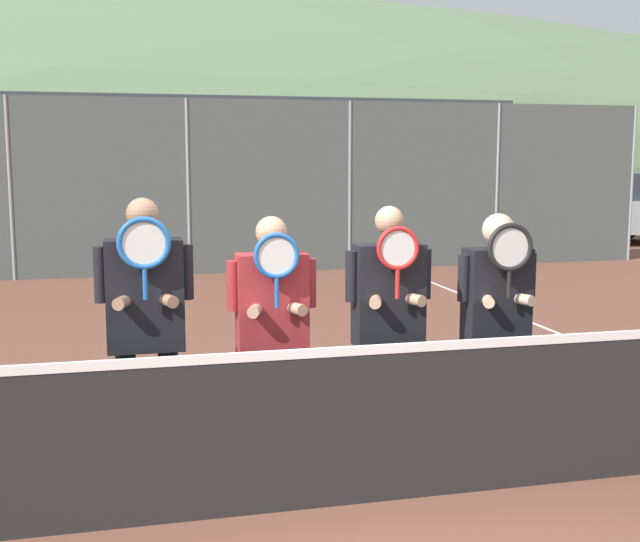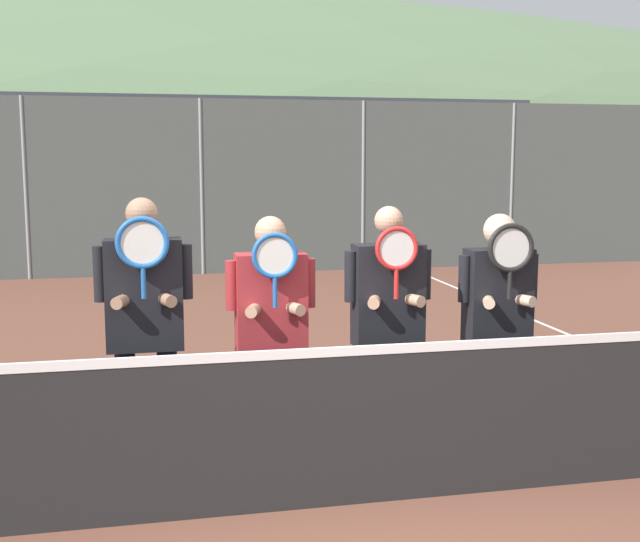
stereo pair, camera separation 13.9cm
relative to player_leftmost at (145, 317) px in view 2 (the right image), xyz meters
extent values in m
plane|color=brown|center=(1.01, -0.60, -1.11)|extent=(120.00, 120.00, 0.00)
ellipsoid|color=#5B7551|center=(1.01, 60.53, -1.11)|extent=(138.31, 76.84, 26.89)
cube|color=#9EA3A8|center=(0.30, 17.66, 0.54)|extent=(19.01, 5.00, 3.31)
cube|color=#3D4247|center=(0.30, 17.66, 2.38)|extent=(19.51, 5.50, 0.36)
cylinder|color=gray|center=(-2.05, 9.70, 0.49)|extent=(0.06, 0.06, 3.21)
cylinder|color=gray|center=(1.01, 9.70, 0.49)|extent=(0.06, 0.06, 3.21)
cylinder|color=gray|center=(4.07, 9.70, 0.49)|extent=(0.06, 0.06, 3.21)
cylinder|color=gray|center=(7.13, 9.70, 0.49)|extent=(0.06, 0.06, 3.21)
cube|color=#4C5451|center=(1.01, 9.70, 0.49)|extent=(18.36, 0.02, 3.21)
cube|color=black|center=(1.01, -0.60, -0.64)|extent=(10.52, 0.02, 0.95)
cube|color=white|center=(1.01, -0.60, -0.14)|extent=(10.52, 0.03, 0.06)
cube|color=white|center=(4.99, 2.40, -1.11)|extent=(0.05, 16.00, 0.01)
cylinder|color=#232838|center=(-0.13, 0.01, -0.66)|extent=(0.13, 0.13, 0.90)
cylinder|color=#232838|center=(0.13, 0.01, -0.66)|extent=(0.13, 0.13, 0.90)
cube|color=black|center=(0.00, 0.01, 0.14)|extent=(0.48, 0.22, 0.71)
sphere|color=#997056|center=(0.00, 0.01, 0.66)|extent=(0.20, 0.20, 0.20)
cylinder|color=black|center=(-0.27, 0.01, 0.28)|extent=(0.08, 0.08, 0.35)
cylinder|color=black|center=(0.27, 0.01, 0.28)|extent=(0.08, 0.08, 0.35)
cylinder|color=#997056|center=(-0.12, -0.08, 0.13)|extent=(0.16, 0.27, 0.08)
cylinder|color=#997056|center=(0.12, -0.08, 0.13)|extent=(0.16, 0.27, 0.08)
cylinder|color=#1E5BAD|center=(0.00, -0.17, 0.25)|extent=(0.03, 0.03, 0.20)
torus|color=#1E5BAD|center=(0.00, -0.17, 0.49)|extent=(0.33, 0.04, 0.33)
cylinder|color=silver|center=(0.00, -0.17, 0.49)|extent=(0.27, 0.00, 0.27)
cylinder|color=black|center=(0.69, -0.02, -0.69)|extent=(0.13, 0.13, 0.84)
cylinder|color=black|center=(0.94, -0.02, -0.69)|extent=(0.13, 0.13, 0.84)
cube|color=maroon|center=(0.81, -0.02, 0.06)|extent=(0.46, 0.22, 0.66)
sphere|color=tan|center=(0.81, -0.02, 0.53)|extent=(0.21, 0.21, 0.21)
cylinder|color=maroon|center=(0.56, -0.02, 0.19)|extent=(0.08, 0.08, 0.33)
cylinder|color=maroon|center=(1.07, -0.02, 0.19)|extent=(0.08, 0.08, 0.33)
cylinder|color=tan|center=(0.70, -0.11, 0.05)|extent=(0.16, 0.27, 0.08)
cylinder|color=tan|center=(0.93, -0.11, 0.05)|extent=(0.16, 0.27, 0.08)
cylinder|color=#1E5BAD|center=(0.81, -0.20, 0.17)|extent=(0.03, 0.03, 0.20)
torus|color=#1E5BAD|center=(0.81, -0.20, 0.40)|extent=(0.30, 0.03, 0.30)
cylinder|color=silver|center=(0.81, -0.20, 0.40)|extent=(0.24, 0.00, 0.24)
cylinder|color=#232838|center=(1.47, -0.08, -0.68)|extent=(0.13, 0.13, 0.87)
cylinder|color=#232838|center=(1.72, -0.08, -0.68)|extent=(0.13, 0.13, 0.87)
cube|color=black|center=(1.59, -0.08, 0.10)|extent=(0.46, 0.22, 0.69)
sphere|color=tan|center=(1.59, -0.08, 0.60)|extent=(0.19, 0.19, 0.19)
cylinder|color=black|center=(1.34, -0.08, 0.23)|extent=(0.08, 0.08, 0.34)
cylinder|color=black|center=(1.85, -0.08, 0.23)|extent=(0.08, 0.08, 0.34)
cylinder|color=tan|center=(1.48, -0.17, 0.08)|extent=(0.16, 0.27, 0.08)
cylinder|color=tan|center=(1.71, -0.17, 0.08)|extent=(0.16, 0.27, 0.08)
cylinder|color=red|center=(1.59, -0.26, 0.20)|extent=(0.03, 0.03, 0.20)
torus|color=red|center=(1.59, -0.26, 0.43)|extent=(0.29, 0.03, 0.29)
cylinder|color=silver|center=(1.59, -0.26, 0.43)|extent=(0.24, 0.00, 0.24)
cylinder|color=black|center=(2.29, -0.02, -0.69)|extent=(0.13, 0.13, 0.84)
cylinder|color=black|center=(2.54, -0.02, -0.69)|extent=(0.13, 0.13, 0.84)
cube|color=black|center=(2.41, -0.02, 0.05)|extent=(0.45, 0.22, 0.66)
sphere|color=#DBB293|center=(2.41, -0.02, 0.51)|extent=(0.23, 0.23, 0.23)
cylinder|color=black|center=(2.16, -0.02, 0.18)|extent=(0.08, 0.08, 0.32)
cylinder|color=black|center=(2.67, -0.02, 0.18)|extent=(0.08, 0.08, 0.32)
cylinder|color=#DBB293|center=(2.30, -0.11, 0.04)|extent=(0.16, 0.27, 0.08)
cylinder|color=#DBB293|center=(2.53, -0.11, 0.04)|extent=(0.16, 0.27, 0.08)
cylinder|color=black|center=(2.41, -0.20, 0.16)|extent=(0.03, 0.03, 0.20)
torus|color=black|center=(2.41, -0.20, 0.41)|extent=(0.33, 0.04, 0.33)
cylinder|color=silver|center=(2.41, -0.20, 0.41)|extent=(0.27, 0.00, 0.27)
cylinder|color=black|center=(-2.06, 11.42, -0.81)|extent=(0.60, 0.16, 0.60)
cylinder|color=black|center=(-2.06, 13.33, -0.81)|extent=(0.60, 0.16, 0.60)
cube|color=navy|center=(1.39, 12.85, -0.38)|extent=(4.11, 1.73, 0.86)
cube|color=#2D3842|center=(1.39, 12.85, 0.40)|extent=(2.26, 1.59, 0.70)
cylinder|color=black|center=(2.72, 11.97, -0.81)|extent=(0.60, 0.16, 0.60)
cylinder|color=black|center=(2.72, 13.74, -0.81)|extent=(0.60, 0.16, 0.60)
cylinder|color=black|center=(0.05, 11.97, -0.81)|extent=(0.60, 0.16, 0.60)
cylinder|color=black|center=(0.05, 13.74, -0.81)|extent=(0.60, 0.16, 0.60)
cube|color=maroon|center=(6.26, 12.80, -0.43)|extent=(4.34, 1.83, 0.76)
cube|color=#2D3842|center=(6.26, 12.80, 0.26)|extent=(2.38, 1.68, 0.62)
cylinder|color=black|center=(7.67, 11.87, -0.81)|extent=(0.60, 0.16, 0.60)
cylinder|color=black|center=(7.67, 13.74, -0.81)|extent=(0.60, 0.16, 0.60)
cylinder|color=black|center=(4.85, 11.87, -0.81)|extent=(0.60, 0.16, 0.60)
cylinder|color=black|center=(4.85, 13.74, -0.81)|extent=(0.60, 0.16, 0.60)
cube|color=#B2B7BC|center=(11.33, 12.68, -0.41)|extent=(4.48, 1.76, 0.81)
cube|color=#2D3842|center=(11.33, 12.68, 0.33)|extent=(2.47, 1.62, 0.66)
cylinder|color=black|center=(9.87, 11.78, -0.81)|extent=(0.60, 0.16, 0.60)
cylinder|color=black|center=(9.87, 13.58, -0.81)|extent=(0.60, 0.16, 0.60)
camera|label=1|loc=(-0.09, -5.12, 1.00)|focal=45.00mm
camera|label=2|loc=(0.04, -5.15, 1.00)|focal=45.00mm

